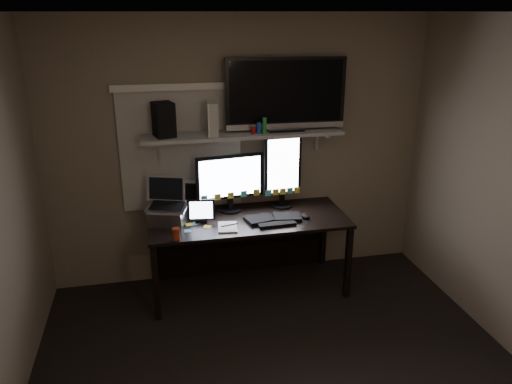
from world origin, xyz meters
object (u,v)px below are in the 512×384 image
object	(u,v)px
mouse	(306,216)
speaker	(164,120)
keyboard	(273,218)
game_console	(212,118)
cup	(176,234)
monitor_landscape	(230,183)
desk	(246,230)
tablet	(201,211)
laptop	(167,202)
tv	(286,94)
monitor_portrait	(283,171)

from	to	relation	value
mouse	speaker	bearing A→B (deg)	162.29
keyboard	game_console	distance (m)	1.04
cup	game_console	xyz separation A→B (m)	(0.39, 0.51, 0.84)
monitor_landscape	speaker	xyz separation A→B (m)	(-0.57, -0.02, 0.62)
desk	tablet	world-z (taller)	tablet
mouse	laptop	size ratio (longest dim) A/B	0.26
laptop	game_console	distance (m)	0.84
keyboard	laptop	bearing A→B (deg)	169.47
mouse	speaker	xyz separation A→B (m)	(-1.21, 0.30, 0.88)
laptop	game_console	size ratio (longest dim) A/B	1.37
game_console	mouse	bearing A→B (deg)	-13.34
laptop	tv	size ratio (longest dim) A/B	0.36
desk	cup	xyz separation A→B (m)	(-0.67, -0.44, 0.23)
game_console	monitor_landscape	bearing A→B (deg)	14.77
game_console	speaker	xyz separation A→B (m)	(-0.42, 0.00, 0.00)
monitor_landscape	monitor_portrait	world-z (taller)	monitor_portrait
monitor_portrait	game_console	bearing A→B (deg)	178.99
laptop	mouse	bearing A→B (deg)	12.40
desk	speaker	distance (m)	1.28
desk	cup	bearing A→B (deg)	-146.45
speaker	game_console	bearing A→B (deg)	-15.23
tablet	game_console	xyz separation A→B (m)	(0.15, 0.19, 0.79)
desk	monitor_landscape	bearing A→B (deg)	146.20
monitor_portrait	tablet	bearing A→B (deg)	-168.33
monitor_landscape	monitor_portrait	distance (m)	0.51
monitor_portrait	tv	size ratio (longest dim) A/B	0.66
monitor_portrait	keyboard	world-z (taller)	monitor_portrait
monitor_landscape	game_console	distance (m)	0.63
desk	mouse	size ratio (longest dim) A/B	17.59
desk	monitor_landscape	world-z (taller)	monitor_landscape
tablet	speaker	bearing A→B (deg)	152.70
mouse	cup	world-z (taller)	cup
monitor_portrait	mouse	size ratio (longest dim) A/B	6.97
tv	cup	bearing A→B (deg)	-151.05
tv	speaker	world-z (taller)	tv
monitor_landscape	keyboard	bearing A→B (deg)	-48.36
game_console	speaker	size ratio (longest dim) A/B	0.97
monitor_landscape	mouse	world-z (taller)	monitor_landscape
mouse	laptop	distance (m)	1.25
desk	speaker	world-z (taller)	speaker
mouse	cup	bearing A→B (deg)	-173.67
cup	tv	xyz separation A→B (m)	(1.06, 0.53, 1.02)
keyboard	tv	xyz separation A→B (m)	(0.17, 0.30, 1.06)
laptop	cup	distance (m)	0.39
keyboard	desk	bearing A→B (deg)	132.79
desk	monitor_portrait	bearing A→B (deg)	13.77
keyboard	speaker	bearing A→B (deg)	160.01
tablet	cup	bearing A→B (deg)	-119.10
tablet	desk	bearing A→B (deg)	24.20
tablet	tv	size ratio (longest dim) A/B	0.22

